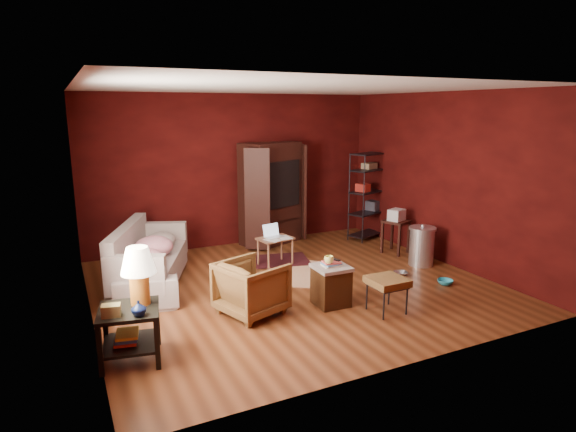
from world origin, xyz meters
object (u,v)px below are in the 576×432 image
(side_table, at_px, (134,293))
(armchair, at_px, (252,285))
(laptop_desk, at_px, (275,241))
(tv_armoire, at_px, (272,192))
(sofa, at_px, (148,259))
(hamper, at_px, (331,285))
(wire_shelving, at_px, (369,192))

(side_table, bearing_deg, armchair, 18.52)
(laptop_desk, height_order, tv_armoire, tv_armoire)
(sofa, relative_size, hamper, 3.38)
(wire_shelving, bearing_deg, armchair, -165.30)
(sofa, height_order, armchair, sofa)
(side_table, bearing_deg, tv_armoire, 48.14)
(side_table, bearing_deg, sofa, 76.72)
(sofa, distance_m, laptop_desk, 2.03)
(laptop_desk, xyz_separation_m, tv_armoire, (0.51, 1.27, 0.58))
(laptop_desk, bearing_deg, wire_shelving, 7.93)
(armchair, bearing_deg, laptop_desk, -52.10)
(sofa, xyz_separation_m, armchair, (0.98, -1.56, -0.03))
(tv_armoire, bearing_deg, hamper, -120.91)
(sofa, relative_size, laptop_desk, 3.07)
(side_table, relative_size, laptop_desk, 1.73)
(hamper, height_order, wire_shelving, wire_shelving)
(side_table, relative_size, hamper, 1.90)
(hamper, bearing_deg, sofa, 138.97)
(armchair, height_order, hamper, armchair)
(side_table, bearing_deg, wire_shelving, 30.46)
(laptop_desk, xyz_separation_m, wire_shelving, (2.37, 0.77, 0.51))
(hamper, xyz_separation_m, tv_armoire, (0.52, 3.09, 0.72))
(armchair, distance_m, laptop_desk, 1.93)
(armchair, xyz_separation_m, wire_shelving, (3.42, 2.38, 0.56))
(side_table, xyz_separation_m, wire_shelving, (4.89, 2.87, 0.23))
(hamper, distance_m, wire_shelving, 3.57)
(armchair, xyz_separation_m, tv_armoire, (1.56, 2.89, 0.62))
(armchair, bearing_deg, side_table, 89.44)
(armchair, height_order, tv_armoire, tv_armoire)
(armchair, distance_m, side_table, 1.58)
(side_table, height_order, laptop_desk, side_table)
(sofa, bearing_deg, laptop_desk, -76.28)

